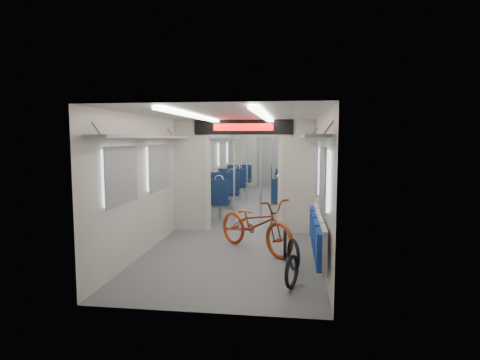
{
  "coord_description": "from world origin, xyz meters",
  "views": [
    {
      "loc": [
        1.0,
        -10.17,
        1.92
      ],
      "look_at": [
        -0.1,
        -1.86,
        1.05
      ],
      "focal_mm": 30.0,
      "sensor_mm": 36.0,
      "label": 1
    }
  ],
  "objects_px": {
    "stanchion_near_right": "(261,173)",
    "seat_bay_far_right": "(291,180)",
    "bicycle": "(255,224)",
    "stanchion_far_right": "(272,165)",
    "bike_hoop_a": "(292,274)",
    "bike_hoop_c": "(285,245)",
    "flip_bench": "(317,234)",
    "bike_hoop_b": "(293,256)",
    "seat_bay_near_left": "(217,192)",
    "stanchion_near_left": "(234,174)",
    "seat_bay_far_left": "(236,179)",
    "seat_bay_near_right": "(290,192)",
    "stanchion_far_left": "(247,165)"
  },
  "relations": [
    {
      "from": "seat_bay_far_left",
      "to": "stanchion_near_right",
      "type": "distance_m",
      "value": 4.8
    },
    {
      "from": "bike_hoop_a",
      "to": "seat_bay_near_left",
      "type": "distance_m",
      "value": 5.44
    },
    {
      "from": "seat_bay_far_right",
      "to": "bicycle",
      "type": "bearing_deg",
      "value": -94.8
    },
    {
      "from": "flip_bench",
      "to": "bike_hoop_c",
      "type": "bearing_deg",
      "value": 125.38
    },
    {
      "from": "stanchion_near_right",
      "to": "seat_bay_far_right",
      "type": "bearing_deg",
      "value": 81.76
    },
    {
      "from": "seat_bay_near_left",
      "to": "stanchion_near_left",
      "type": "bearing_deg",
      "value": -66.74
    },
    {
      "from": "seat_bay_far_left",
      "to": "stanchion_far_right",
      "type": "xyz_separation_m",
      "value": [
        1.31,
        -1.56,
        0.62
      ]
    },
    {
      "from": "bike_hoop_c",
      "to": "seat_bay_near_left",
      "type": "bearing_deg",
      "value": 115.76
    },
    {
      "from": "bike_hoop_c",
      "to": "seat_bay_near_left",
      "type": "xyz_separation_m",
      "value": [
        -1.83,
        3.79,
        0.31
      ]
    },
    {
      "from": "bike_hoop_b",
      "to": "seat_bay_near_left",
      "type": "xyz_separation_m",
      "value": [
        -1.96,
        4.34,
        0.33
      ]
    },
    {
      "from": "seat_bay_far_left",
      "to": "stanchion_far_left",
      "type": "height_order",
      "value": "stanchion_far_left"
    },
    {
      "from": "flip_bench",
      "to": "stanchion_near_right",
      "type": "relative_size",
      "value": 0.92
    },
    {
      "from": "seat_bay_near_right",
      "to": "seat_bay_far_left",
      "type": "height_order",
      "value": "seat_bay_far_left"
    },
    {
      "from": "seat_bay_near_right",
      "to": "bike_hoop_a",
      "type": "bearing_deg",
      "value": -89.29
    },
    {
      "from": "seat_bay_far_left",
      "to": "stanchion_far_right",
      "type": "distance_m",
      "value": 2.13
    },
    {
      "from": "bike_hoop_b",
      "to": "flip_bench",
      "type": "bearing_deg",
      "value": -16.46
    },
    {
      "from": "bike_hoop_a",
      "to": "bicycle",
      "type": "bearing_deg",
      "value": 110.53
    },
    {
      "from": "bike_hoop_a",
      "to": "bike_hoop_c",
      "type": "distance_m",
      "value": 1.29
    },
    {
      "from": "bicycle",
      "to": "seat_bay_near_left",
      "type": "height_order",
      "value": "seat_bay_near_left"
    },
    {
      "from": "flip_bench",
      "to": "seat_bay_near_left",
      "type": "xyz_separation_m",
      "value": [
        -2.29,
        4.44,
        -0.04
      ]
    },
    {
      "from": "seat_bay_near_left",
      "to": "stanchion_far_right",
      "type": "height_order",
      "value": "stanchion_far_right"
    },
    {
      "from": "bicycle",
      "to": "stanchion_near_right",
      "type": "xyz_separation_m",
      "value": [
        -0.08,
        2.2,
        0.68
      ]
    },
    {
      "from": "bike_hoop_b",
      "to": "stanchion_far_left",
      "type": "bearing_deg",
      "value": 102.85
    },
    {
      "from": "seat_bay_near_right",
      "to": "stanchion_near_left",
      "type": "xyz_separation_m",
      "value": [
        -1.19,
        -2.02,
        0.62
      ]
    },
    {
      "from": "flip_bench",
      "to": "seat_bay_near_right",
      "type": "bearing_deg",
      "value": 94.92
    },
    {
      "from": "seat_bay_near_left",
      "to": "bicycle",
      "type": "bearing_deg",
      "value": -68.88
    },
    {
      "from": "flip_bench",
      "to": "seat_bay_near_right",
      "type": "xyz_separation_m",
      "value": [
        -0.42,
        4.87,
        -0.05
      ]
    },
    {
      "from": "bicycle",
      "to": "seat_bay_near_right",
      "type": "distance_m",
      "value": 3.87
    },
    {
      "from": "seat_bay_far_left",
      "to": "stanchion_near_left",
      "type": "xyz_separation_m",
      "value": [
        0.68,
        -4.99,
        0.62
      ]
    },
    {
      "from": "bicycle",
      "to": "stanchion_near_left",
      "type": "xyz_separation_m",
      "value": [
        -0.63,
        1.81,
        0.68
      ]
    },
    {
      "from": "stanchion_near_right",
      "to": "stanchion_far_right",
      "type": "height_order",
      "value": "same"
    },
    {
      "from": "seat_bay_far_left",
      "to": "seat_bay_near_left",
      "type": "bearing_deg",
      "value": -90.0
    },
    {
      "from": "bike_hoop_b",
      "to": "seat_bay_near_left",
      "type": "relative_size",
      "value": 0.23
    },
    {
      "from": "bicycle",
      "to": "seat_bay_far_left",
      "type": "relative_size",
      "value": 0.89
    },
    {
      "from": "bike_hoop_c",
      "to": "seat_bay_near_right",
      "type": "xyz_separation_m",
      "value": [
        0.04,
        4.22,
        0.3
      ]
    },
    {
      "from": "bike_hoop_b",
      "to": "seat_bay_far_right",
      "type": "relative_size",
      "value": 0.22
    },
    {
      "from": "bicycle",
      "to": "bike_hoop_a",
      "type": "height_order",
      "value": "bicycle"
    },
    {
      "from": "seat_bay_far_right",
      "to": "stanchion_near_left",
      "type": "distance_m",
      "value": 5.0
    },
    {
      "from": "stanchion_near_right",
      "to": "stanchion_far_right",
      "type": "relative_size",
      "value": 1.0
    },
    {
      "from": "bicycle",
      "to": "seat_bay_far_left",
      "type": "bearing_deg",
      "value": 53.52
    },
    {
      "from": "flip_bench",
      "to": "bike_hoop_c",
      "type": "xyz_separation_m",
      "value": [
        -0.46,
        0.65,
        -0.35
      ]
    },
    {
      "from": "bike_hoop_c",
      "to": "stanchion_near_left",
      "type": "distance_m",
      "value": 2.65
    },
    {
      "from": "stanchion_near_left",
      "to": "stanchion_far_left",
      "type": "distance_m",
      "value": 3.28
    },
    {
      "from": "bicycle",
      "to": "bike_hoop_c",
      "type": "bearing_deg",
      "value": -84.45
    },
    {
      "from": "seat_bay_near_left",
      "to": "seat_bay_near_right",
      "type": "height_order",
      "value": "seat_bay_near_left"
    },
    {
      "from": "bike_hoop_a",
      "to": "stanchion_far_right",
      "type": "xyz_separation_m",
      "value": [
        -0.63,
        6.92,
        0.95
      ]
    },
    {
      "from": "stanchion_near_right",
      "to": "stanchion_far_left",
      "type": "relative_size",
      "value": 1.0
    },
    {
      "from": "seat_bay_far_right",
      "to": "stanchion_far_right",
      "type": "height_order",
      "value": "stanchion_far_right"
    },
    {
      "from": "bicycle",
      "to": "bike_hoop_b",
      "type": "bearing_deg",
      "value": -102.87
    },
    {
      "from": "seat_bay_far_left",
      "to": "stanchion_near_left",
      "type": "distance_m",
      "value": 5.08
    }
  ]
}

